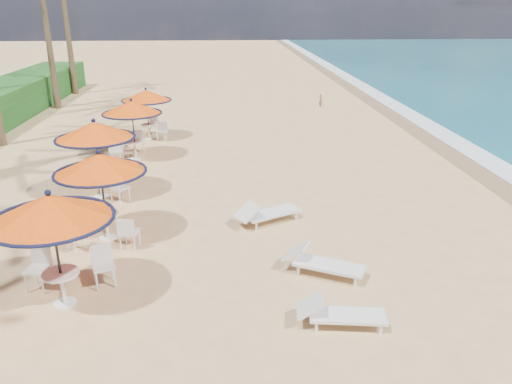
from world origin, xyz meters
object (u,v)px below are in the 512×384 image
(station_3, at_px, (131,115))
(station_4, at_px, (148,100))
(station_0, at_px, (53,217))
(station_2, at_px, (97,138))
(station_1, at_px, (100,173))
(lounger_far, at_px, (266,213))
(lounger_mid, at_px, (321,262))
(lounger_near, at_px, (338,313))

(station_3, xyz_separation_m, station_4, (0.23, 3.17, 0.01))
(station_0, bearing_deg, station_2, 95.24)
(station_1, xyz_separation_m, station_3, (-0.50, 7.55, -0.09))
(station_2, height_order, lounger_far, station_2)
(lounger_mid, bearing_deg, station_0, -145.18)
(lounger_mid, bearing_deg, station_4, 140.51)
(station_3, xyz_separation_m, lounger_mid, (5.91, -9.76, -1.50))
(station_1, xyz_separation_m, lounger_far, (4.37, 0.78, -1.58))
(station_0, bearing_deg, station_4, 90.10)
(station_4, bearing_deg, station_2, -94.23)
(station_0, distance_m, lounger_mid, 5.94)
(station_1, relative_size, lounger_far, 1.24)
(station_3, relative_size, lounger_mid, 1.25)
(station_4, distance_m, lounger_far, 11.08)
(station_0, relative_size, station_1, 1.04)
(lounger_near, bearing_deg, lounger_far, 108.53)
(station_0, relative_size, lounger_mid, 1.31)
(station_1, relative_size, lounger_mid, 1.26)
(station_2, xyz_separation_m, lounger_mid, (6.23, -5.48, -1.68))
(station_0, bearing_deg, lounger_far, 39.36)
(station_1, distance_m, station_2, 3.37)
(station_0, distance_m, station_4, 13.73)
(station_3, distance_m, lounger_near, 13.25)
(station_3, bearing_deg, station_0, -88.61)
(station_0, xyz_separation_m, station_3, (-0.26, 10.56, -0.16))
(station_0, relative_size, station_4, 1.08)
(station_4, xyz_separation_m, lounger_near, (5.64, -14.95, -1.54))
(station_0, relative_size, lounger_near, 1.44)
(lounger_mid, relative_size, lounger_far, 0.98)
(station_0, distance_m, station_1, 3.01)
(lounger_near, bearing_deg, station_4, 117.84)
(lounger_near, distance_m, lounger_mid, 2.01)
(station_3, distance_m, lounger_far, 8.47)
(station_2, distance_m, lounger_near, 9.87)
(station_2, relative_size, lounger_mid, 1.32)
(lounger_mid, bearing_deg, station_1, -175.39)
(station_0, xyz_separation_m, lounger_mid, (5.65, 0.80, -1.66))
(station_1, bearing_deg, station_4, 91.44)
(lounger_near, bearing_deg, station_1, 149.02)
(station_4, distance_m, lounger_near, 16.05)
(station_3, bearing_deg, lounger_far, -54.29)
(station_1, bearing_deg, lounger_near, -38.13)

